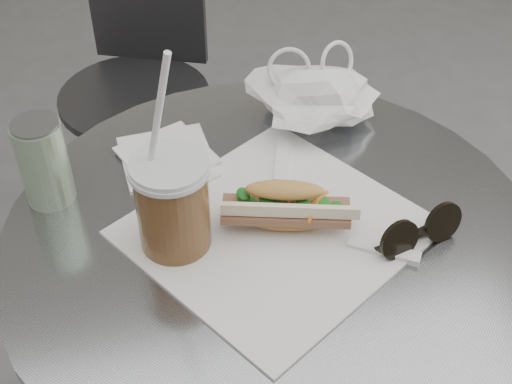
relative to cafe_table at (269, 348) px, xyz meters
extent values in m
cylinder|color=slate|center=(0.00, 0.00, -0.10)|extent=(0.08, 0.08, 0.71)
cylinder|color=slate|center=(0.00, 0.00, 0.26)|extent=(0.76, 0.76, 0.02)
cylinder|color=#2D2D2F|center=(-0.12, 0.82, -0.46)|extent=(0.34, 0.34, 0.02)
cylinder|color=#2D2D2F|center=(-0.12, 0.82, -0.24)|extent=(0.06, 0.06, 0.44)
cylinder|color=#2D2D2F|center=(-0.12, 0.82, -0.02)|extent=(0.37, 0.37, 0.02)
cube|color=#2D2D2F|center=(-0.05, 0.98, 0.12)|extent=(0.28, 0.14, 0.26)
cube|color=white|center=(0.01, 0.00, 0.28)|extent=(0.48, 0.47, 0.00)
ellipsoid|color=tan|center=(0.02, 0.00, 0.29)|extent=(0.23, 0.14, 0.02)
cube|color=brown|center=(0.02, 0.00, 0.31)|extent=(0.18, 0.10, 0.01)
ellipsoid|color=tan|center=(0.02, 0.01, 0.33)|extent=(0.23, 0.14, 0.04)
cylinder|color=brown|center=(-0.13, 0.01, 0.34)|extent=(0.10, 0.10, 0.13)
cylinder|color=silver|center=(-0.13, 0.01, 0.41)|extent=(0.11, 0.11, 0.01)
cylinder|color=white|center=(-0.14, 0.02, 0.46)|extent=(0.06, 0.05, 0.24)
cylinder|color=black|center=(0.15, -0.09, 0.30)|extent=(0.06, 0.03, 0.06)
cylinder|color=black|center=(0.22, -0.07, 0.30)|extent=(0.06, 0.03, 0.06)
cube|color=black|center=(0.19, -0.08, 0.29)|extent=(0.02, 0.01, 0.01)
cube|color=white|center=(-0.12, 0.19, 0.28)|extent=(0.14, 0.14, 0.01)
cube|color=white|center=(-0.12, 0.19, 0.28)|extent=(0.16, 0.16, 0.00)
cylinder|color=#5B8E53|center=(-0.29, 0.15, 0.34)|extent=(0.07, 0.07, 0.13)
cylinder|color=slate|center=(-0.29, 0.15, 0.41)|extent=(0.07, 0.07, 0.00)
camera|label=1|loc=(-0.20, -0.68, 0.98)|focal=50.00mm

